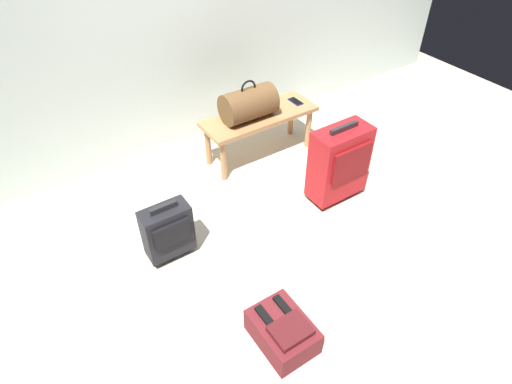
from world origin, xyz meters
TOP-DOWN VIEW (x-y plane):
  - ground_plane at (0.00, 0.00)m, footprint 6.60×6.60m
  - bench at (0.29, 1.01)m, footprint 1.00×0.36m
  - duffel_bag_brown at (0.18, 1.01)m, footprint 0.44×0.26m
  - cell_phone at (0.67, 1.01)m, footprint 0.07×0.14m
  - suitcase_upright_red at (0.47, 0.20)m, footprint 0.44×0.25m
  - suitcase_small_charcoal at (-0.88, 0.35)m, footprint 0.32×0.19m
  - backpack_maroon at (-0.63, -0.59)m, footprint 0.28×0.38m

SIDE VIEW (x-z plane):
  - ground_plane at x=0.00m, z-range 0.00..0.00m
  - backpack_maroon at x=-0.63m, z-range -0.01..0.20m
  - suitcase_small_charcoal at x=-0.88m, z-range 0.01..0.47m
  - suitcase_upright_red at x=0.47m, z-range 0.01..0.67m
  - bench at x=0.29m, z-range 0.14..0.55m
  - cell_phone at x=0.67m, z-range 0.41..0.42m
  - duffel_bag_brown at x=0.18m, z-range 0.37..0.71m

